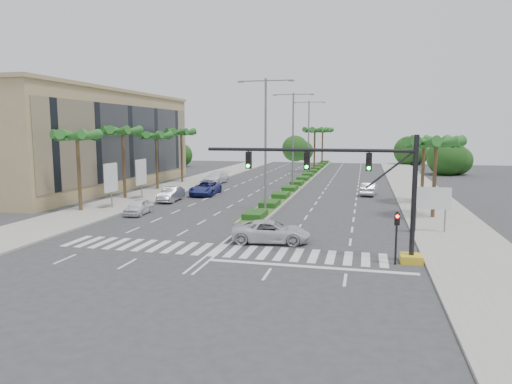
# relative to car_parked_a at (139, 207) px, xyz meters

# --- Properties ---
(ground) EXTENTS (160.00, 160.00, 0.00)m
(ground) POSITION_rel_car_parked_a_xyz_m (10.72, -10.08, -0.67)
(ground) COLOR #333335
(ground) RESTS_ON ground
(footpath_right) EXTENTS (6.00, 120.00, 0.15)m
(footpath_right) POSITION_rel_car_parked_a_xyz_m (25.92, 9.92, -0.60)
(footpath_right) COLOR gray
(footpath_right) RESTS_ON ground
(footpath_left) EXTENTS (6.00, 120.00, 0.15)m
(footpath_left) POSITION_rel_car_parked_a_xyz_m (-4.48, 9.92, -0.60)
(footpath_left) COLOR gray
(footpath_left) RESTS_ON ground
(median) EXTENTS (2.20, 75.00, 0.20)m
(median) POSITION_rel_car_parked_a_xyz_m (10.72, 34.92, -0.57)
(median) COLOR gray
(median) RESTS_ON ground
(median_grass) EXTENTS (1.80, 75.00, 0.04)m
(median_grass) POSITION_rel_car_parked_a_xyz_m (10.72, 34.92, -0.45)
(median_grass) COLOR #385B1F
(median_grass) RESTS_ON median
(building) EXTENTS (12.00, 36.00, 12.00)m
(building) POSITION_rel_car_parked_a_xyz_m (-15.28, 15.92, 5.33)
(building) COLOR tan
(building) RESTS_ON ground
(signal_gantry) EXTENTS (12.60, 1.20, 7.20)m
(signal_gantry) POSITION_rel_car_parked_a_xyz_m (19.99, -10.08, 2.78)
(signal_gantry) COLOR gold
(signal_gantry) RESTS_ON ground
(pedestrian_signal) EXTENTS (0.28, 0.36, 3.00)m
(pedestrian_signal) POSITION_rel_car_parked_a_xyz_m (21.32, -10.76, 1.37)
(pedestrian_signal) COLOR black
(pedestrian_signal) RESTS_ON ground
(direction_sign) EXTENTS (2.70, 0.11, 3.40)m
(direction_sign) POSITION_rel_car_parked_a_xyz_m (24.22, -2.09, 1.78)
(direction_sign) COLOR slate
(direction_sign) RESTS_ON ground
(billboard_near) EXTENTS (0.18, 2.10, 4.35)m
(billboard_near) POSITION_rel_car_parked_a_xyz_m (-3.78, 1.92, 2.29)
(billboard_near) COLOR slate
(billboard_near) RESTS_ON ground
(billboard_far) EXTENTS (0.18, 2.10, 4.35)m
(billboard_far) POSITION_rel_car_parked_a_xyz_m (-3.78, 7.92, 2.29)
(billboard_far) COLOR slate
(billboard_far) RESTS_ON ground
(palm_left_near) EXTENTS (4.57, 4.68, 7.55)m
(palm_left_near) POSITION_rel_car_parked_a_xyz_m (-5.78, -0.08, 6.01)
(palm_left_near) COLOR brown
(palm_left_near) RESTS_ON ground
(palm_left_mid) EXTENTS (4.57, 4.68, 7.95)m
(palm_left_mid) POSITION_rel_car_parked_a_xyz_m (-5.78, 7.92, 6.40)
(palm_left_mid) COLOR brown
(palm_left_mid) RESTS_ON ground
(palm_left_far) EXTENTS (4.57, 4.68, 7.35)m
(palm_left_far) POSITION_rel_car_parked_a_xyz_m (-5.78, 15.92, 5.82)
(palm_left_far) COLOR brown
(palm_left_far) RESTS_ON ground
(palm_left_end) EXTENTS (4.57, 4.68, 7.75)m
(palm_left_end) POSITION_rel_car_parked_a_xyz_m (-5.78, 23.92, 6.21)
(palm_left_end) COLOR brown
(palm_left_end) RESTS_ON ground
(palm_right_near) EXTENTS (4.57, 4.68, 7.05)m
(palm_right_near) POSITION_rel_car_parked_a_xyz_m (25.22, 3.92, 5.53)
(palm_right_near) COLOR brown
(palm_right_near) RESTS_ON ground
(palm_right_far) EXTENTS (4.57, 4.68, 6.75)m
(palm_right_far) POSITION_rel_car_parked_a_xyz_m (25.22, 11.92, 5.24)
(palm_right_far) COLOR brown
(palm_right_far) RESTS_ON ground
(palm_median_a) EXTENTS (4.57, 4.68, 8.05)m
(palm_median_a) POSITION_rel_car_parked_a_xyz_m (10.72, 44.92, 6.50)
(palm_median_a) COLOR brown
(palm_median_a) RESTS_ON ground
(palm_median_b) EXTENTS (4.57, 4.68, 8.05)m
(palm_median_b) POSITION_rel_car_parked_a_xyz_m (10.72, 59.92, 6.50)
(palm_median_b) COLOR brown
(palm_median_b) RESTS_ON ground
(streetlight_near) EXTENTS (5.10, 0.25, 12.00)m
(streetlight_near) POSITION_rel_car_parked_a_xyz_m (10.72, 3.92, 6.13)
(streetlight_near) COLOR slate
(streetlight_near) RESTS_ON ground
(streetlight_mid) EXTENTS (5.10, 0.25, 12.00)m
(streetlight_mid) POSITION_rel_car_parked_a_xyz_m (10.72, 19.92, 6.13)
(streetlight_mid) COLOR slate
(streetlight_mid) RESTS_ON ground
(streetlight_far) EXTENTS (5.10, 0.25, 12.00)m
(streetlight_far) POSITION_rel_car_parked_a_xyz_m (10.72, 35.92, 6.13)
(streetlight_far) COLOR slate
(streetlight_far) RESTS_ON ground
(car_parked_a) EXTENTS (1.93, 4.08, 1.35)m
(car_parked_a) POSITION_rel_car_parked_a_xyz_m (0.00, 0.00, 0.00)
(car_parked_a) COLOR white
(car_parked_a) RESTS_ON ground
(car_parked_b) EXTENTS (1.88, 4.66, 1.50)m
(car_parked_b) POSITION_rel_car_parked_a_xyz_m (-0.31, 7.66, 0.08)
(car_parked_b) COLOR #AEADB2
(car_parked_b) RESTS_ON ground
(car_parked_c) EXTENTS (2.89, 5.81, 1.58)m
(car_parked_c) POSITION_rel_car_parked_a_xyz_m (1.64, 12.94, 0.12)
(car_parked_c) COLOR navy
(car_parked_c) RESTS_ON ground
(car_parked_d) EXTENTS (2.73, 5.80, 1.64)m
(car_parked_d) POSITION_rel_car_parked_a_xyz_m (-0.85, 24.28, 0.14)
(car_parked_d) COLOR white
(car_parked_d) RESTS_ON ground
(car_crossing) EXTENTS (5.52, 3.07, 1.46)m
(car_crossing) POSITION_rel_car_parked_a_xyz_m (13.54, -7.30, 0.06)
(car_crossing) COLOR silver
(car_crossing) RESTS_ON ground
(car_right) EXTENTS (2.02, 4.56, 1.46)m
(car_right) POSITION_rel_car_parked_a_xyz_m (20.04, 17.22, 0.05)
(car_right) COLOR silver
(car_right) RESTS_ON ground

